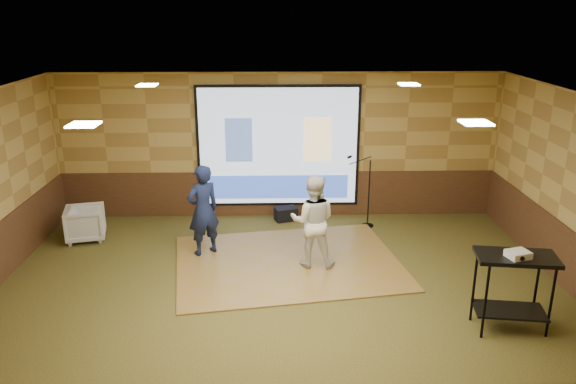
{
  "coord_description": "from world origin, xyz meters",
  "views": [
    {
      "loc": [
        -0.08,
        -7.71,
        4.22
      ],
      "look_at": [
        0.14,
        1.1,
        1.3
      ],
      "focal_mm": 35.0,
      "sensor_mm": 36.0,
      "label": 1
    }
  ],
  "objects_px": {
    "projector_screen": "(278,148)",
    "player_right": "(313,221)",
    "av_table": "(514,276)",
    "mic_stand": "(366,203)",
    "projector": "(518,254)",
    "banquet_chair": "(86,223)",
    "player_left": "(203,210)",
    "duffel_bag": "(286,214)",
    "dance_floor": "(288,262)"
  },
  "relations": [
    {
      "from": "dance_floor",
      "to": "player_right",
      "type": "height_order",
      "value": "player_right"
    },
    {
      "from": "av_table",
      "to": "mic_stand",
      "type": "xyz_separation_m",
      "value": [
        -1.38,
        3.84,
        -0.3
      ]
    },
    {
      "from": "projector_screen",
      "to": "av_table",
      "type": "relative_size",
      "value": 3.03
    },
    {
      "from": "mic_stand",
      "to": "banquet_chair",
      "type": "bearing_deg",
      "value": 171.14
    },
    {
      "from": "av_table",
      "to": "banquet_chair",
      "type": "relative_size",
      "value": 1.55
    },
    {
      "from": "projector",
      "to": "banquet_chair",
      "type": "relative_size",
      "value": 0.39
    },
    {
      "from": "dance_floor",
      "to": "duffel_bag",
      "type": "height_order",
      "value": "duffel_bag"
    },
    {
      "from": "projector_screen",
      "to": "player_right",
      "type": "height_order",
      "value": "projector_screen"
    },
    {
      "from": "dance_floor",
      "to": "projector",
      "type": "relative_size",
      "value": 13.59
    },
    {
      "from": "projector",
      "to": "duffel_bag",
      "type": "distance_m",
      "value": 5.28
    },
    {
      "from": "banquet_chair",
      "to": "duffel_bag",
      "type": "xyz_separation_m",
      "value": [
        3.81,
        0.91,
        -0.19
      ]
    },
    {
      "from": "dance_floor",
      "to": "player_right",
      "type": "distance_m",
      "value": 0.91
    },
    {
      "from": "dance_floor",
      "to": "mic_stand",
      "type": "bearing_deg",
      "value": 46.78
    },
    {
      "from": "player_right",
      "to": "av_table",
      "type": "height_order",
      "value": "player_right"
    },
    {
      "from": "mic_stand",
      "to": "duffel_bag",
      "type": "bearing_deg",
      "value": 152.53
    },
    {
      "from": "player_left",
      "to": "mic_stand",
      "type": "bearing_deg",
      "value": 168.84
    },
    {
      "from": "projector_screen",
      "to": "player_right",
      "type": "bearing_deg",
      "value": -77.16
    },
    {
      "from": "player_right",
      "to": "av_table",
      "type": "distance_m",
      "value": 3.26
    },
    {
      "from": "player_left",
      "to": "mic_stand",
      "type": "height_order",
      "value": "player_left"
    },
    {
      "from": "banquet_chair",
      "to": "mic_stand",
      "type": "bearing_deg",
      "value": -97.33
    },
    {
      "from": "player_left",
      "to": "player_right",
      "type": "height_order",
      "value": "player_left"
    },
    {
      "from": "mic_stand",
      "to": "banquet_chair",
      "type": "xyz_separation_m",
      "value": [
        -5.4,
        -0.55,
        -0.17
      ]
    },
    {
      "from": "dance_floor",
      "to": "mic_stand",
      "type": "height_order",
      "value": "mic_stand"
    },
    {
      "from": "player_right",
      "to": "projector",
      "type": "height_order",
      "value": "player_right"
    },
    {
      "from": "av_table",
      "to": "banquet_chair",
      "type": "height_order",
      "value": "av_table"
    },
    {
      "from": "projector_screen",
      "to": "player_right",
      "type": "xyz_separation_m",
      "value": [
        0.55,
        -2.43,
        -0.65
      ]
    },
    {
      "from": "projector_screen",
      "to": "duffel_bag",
      "type": "height_order",
      "value": "projector_screen"
    },
    {
      "from": "mic_stand",
      "to": "projector_screen",
      "type": "bearing_deg",
      "value": 145.52
    },
    {
      "from": "player_right",
      "to": "projector",
      "type": "distance_m",
      "value": 3.31
    },
    {
      "from": "projector",
      "to": "duffel_bag",
      "type": "height_order",
      "value": "projector"
    },
    {
      "from": "player_right",
      "to": "projector_screen",
      "type": "bearing_deg",
      "value": -70.32
    },
    {
      "from": "projector",
      "to": "mic_stand",
      "type": "xyz_separation_m",
      "value": [
        -1.36,
        3.91,
        -0.65
      ]
    },
    {
      "from": "av_table",
      "to": "banquet_chair",
      "type": "xyz_separation_m",
      "value": [
        -6.78,
        3.28,
        -0.47
      ]
    },
    {
      "from": "player_right",
      "to": "mic_stand",
      "type": "height_order",
      "value": "player_right"
    },
    {
      "from": "projector_screen",
      "to": "dance_floor",
      "type": "relative_size",
      "value": 0.88
    },
    {
      "from": "player_left",
      "to": "projector",
      "type": "xyz_separation_m",
      "value": [
        4.43,
        -2.61,
        0.3
      ]
    },
    {
      "from": "player_right",
      "to": "banquet_chair",
      "type": "xyz_separation_m",
      "value": [
        -4.22,
        1.26,
        -0.5
      ]
    },
    {
      "from": "banquet_chair",
      "to": "player_left",
      "type": "bearing_deg",
      "value": -120.88
    },
    {
      "from": "dance_floor",
      "to": "player_left",
      "type": "bearing_deg",
      "value": 164.81
    },
    {
      "from": "projector",
      "to": "banquet_chair",
      "type": "distance_m",
      "value": 7.59
    },
    {
      "from": "player_right",
      "to": "av_table",
      "type": "xyz_separation_m",
      "value": [
        2.56,
        -2.03,
        -0.03
      ]
    },
    {
      "from": "projector_screen",
      "to": "projector",
      "type": "relative_size",
      "value": 11.91
    },
    {
      "from": "player_left",
      "to": "av_table",
      "type": "xyz_separation_m",
      "value": [
        4.45,
        -2.54,
        -0.05
      ]
    },
    {
      "from": "dance_floor",
      "to": "player_right",
      "type": "bearing_deg",
      "value": -15.47
    },
    {
      "from": "player_left",
      "to": "banquet_chair",
      "type": "relative_size",
      "value": 2.29
    },
    {
      "from": "duffel_bag",
      "to": "dance_floor",
      "type": "bearing_deg",
      "value": -90.13
    },
    {
      "from": "dance_floor",
      "to": "banquet_chair",
      "type": "xyz_separation_m",
      "value": [
        -3.8,
        1.14,
        0.31
      ]
    },
    {
      "from": "projector_screen",
      "to": "mic_stand",
      "type": "distance_m",
      "value": 2.09
    },
    {
      "from": "player_left",
      "to": "duffel_bag",
      "type": "height_order",
      "value": "player_left"
    },
    {
      "from": "projector_screen",
      "to": "banquet_chair",
      "type": "height_order",
      "value": "projector_screen"
    }
  ]
}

